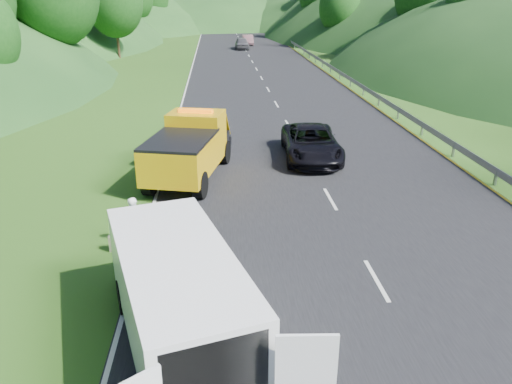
{
  "coord_description": "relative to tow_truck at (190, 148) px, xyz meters",
  "views": [
    {
      "loc": [
        -1.39,
        -13.88,
        7.61
      ],
      "look_at": [
        -0.13,
        1.79,
        1.3
      ],
      "focal_mm": 35.0,
      "sensor_mm": 36.0,
      "label": 1
    }
  ],
  "objects": [
    {
      "name": "spare_tire",
      "position": [
        0.75,
        -12.63,
        -1.36
      ],
      "size": [
        0.65,
        0.65,
        0.2
      ],
      "primitive_type": "cylinder",
      "color": "black",
      "rests_on": "ground"
    },
    {
      "name": "ground",
      "position": [
        2.59,
        -7.02,
        -1.36
      ],
      "size": [
        320.0,
        320.0,
        0.0
      ],
      "primitive_type": "plane",
      "color": "#38661E",
      "rests_on": "ground"
    },
    {
      "name": "child",
      "position": [
        0.54,
        -7.97,
        -1.36
      ],
      "size": [
        0.6,
        0.54,
        0.99
      ],
      "primitive_type": "imported",
      "rotation": [
        0.0,
        0.0,
        -0.43
      ],
      "color": "tan",
      "rests_on": "ground"
    },
    {
      "name": "white_van",
      "position": [
        0.21,
        -11.38,
        0.06
      ],
      "size": [
        4.89,
        7.63,
        2.51
      ],
      "rotation": [
        0.0,
        0.0,
        0.29
      ],
      "color": "black",
      "rests_on": "ground"
    },
    {
      "name": "guardrail",
      "position": [
        12.89,
        45.48,
        -1.36
      ],
      "size": [
        0.06,
        140.0,
        1.52
      ],
      "primitive_type": "cube",
      "color": "gray",
      "rests_on": "ground"
    },
    {
      "name": "dist_car_a",
      "position": [
        5.15,
        53.18,
        -1.36
      ],
      "size": [
        1.9,
        4.72,
        1.61
      ],
      "primitive_type": "imported",
      "color": "#47454A",
      "rests_on": "ground"
    },
    {
      "name": "tree_line_left",
      "position": [
        -16.41,
        52.98,
        -1.36
      ],
      "size": [
        14.0,
        140.0,
        14.0
      ],
      "primitive_type": null,
      "color": "#1F5117",
      "rests_on": "ground"
    },
    {
      "name": "tree_line_right",
      "position": [
        25.59,
        52.98,
        -1.36
      ],
      "size": [
        14.0,
        140.0,
        14.0
      ],
      "primitive_type": null,
      "color": "#1F5117",
      "rests_on": "ground"
    },
    {
      "name": "dist_car_d",
      "position": [
        8.26,
        93.17,
        -1.36
      ],
      "size": [
        1.9,
        4.72,
        1.61
      ],
      "primitive_type": "imported",
      "color": "#73435F",
      "rests_on": "ground"
    },
    {
      "name": "dist_car_c",
      "position": [
        4.11,
        88.34,
        -1.36
      ],
      "size": [
        2.08,
        5.11,
        1.48
      ],
      "primitive_type": "imported",
      "color": "#AF575C",
      "rests_on": "ground"
    },
    {
      "name": "woman",
      "position": [
        -1.49,
        -6.27,
        -1.36
      ],
      "size": [
        0.69,
        0.74,
        1.64
      ],
      "primitive_type": "imported",
      "rotation": [
        0.0,
        0.0,
        2.13
      ],
      "color": "white",
      "rests_on": "ground"
    },
    {
      "name": "tow_truck",
      "position": [
        0.0,
        0.0,
        0.0
      ],
      "size": [
        3.83,
        6.86,
        2.79
      ],
      "rotation": [
        0.0,
        0.0,
        -0.24
      ],
      "color": "black",
      "rests_on": "ground"
    },
    {
      "name": "road_surface",
      "position": [
        5.59,
        32.98,
        -1.35
      ],
      "size": [
        14.0,
        200.0,
        0.02
      ],
      "primitive_type": "cube",
      "color": "black",
      "rests_on": "ground"
    },
    {
      "name": "dist_car_b",
      "position": [
        6.36,
        59.07,
        -1.36
      ],
      "size": [
        1.58,
        4.54,
        1.5
      ],
      "primitive_type": "imported",
      "color": "brown",
      "rests_on": "ground"
    },
    {
      "name": "worker",
      "position": [
        1.69,
        -12.53,
        -1.36
      ],
      "size": [
        1.2,
        0.72,
        1.82
      ],
      "primitive_type": "imported",
      "rotation": [
        0.0,
        0.0,
        -0.03
      ],
      "color": "black",
      "rests_on": "ground"
    },
    {
      "name": "hills_backdrop",
      "position": [
        9.09,
        127.68,
        -1.36
      ],
      "size": [
        201.0,
        288.6,
        44.0
      ],
      "primitive_type": null,
      "color": "#2D5B23",
      "rests_on": "ground"
    },
    {
      "name": "suitcase",
      "position": [
        -2.14,
        -6.61,
        -1.1
      ],
      "size": [
        0.35,
        0.23,
        0.52
      ],
      "primitive_type": "cube",
      "rotation": [
        0.0,
        0.0,
        0.14
      ],
      "color": "#5C5D45",
      "rests_on": "ground"
    },
    {
      "name": "passing_suv",
      "position": [
        5.76,
        2.2,
        -1.36
      ],
      "size": [
        2.91,
        5.77,
        1.57
      ],
      "primitive_type": "imported",
      "rotation": [
        0.0,
        0.0,
        -0.06
      ],
      "color": "black",
      "rests_on": "ground"
    }
  ]
}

